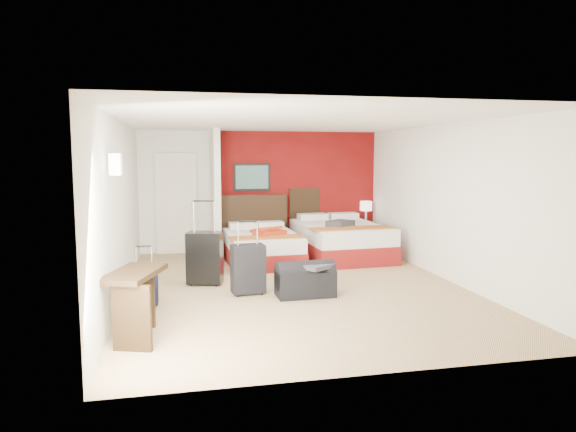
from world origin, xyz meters
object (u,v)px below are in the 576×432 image
object	(u,v)px
duffel_bag	(305,282)
table_lamp	(366,212)
suitcase_black	(205,259)
nightstand	(365,235)
bed_left	(262,248)
suitcase_charcoal	(248,271)
bed_right	(340,241)
suitcase_navy	(145,290)
red_suitcase_open	(268,231)
desk	(135,305)

from	to	relation	value
duffel_bag	table_lamp	bearing A→B (deg)	55.95
table_lamp	suitcase_black	xyz separation A→B (m)	(-3.56, -2.49, -0.40)
nightstand	bed_left	bearing A→B (deg)	-159.81
suitcase_black	duffel_bag	distance (m)	1.69
table_lamp	suitcase_charcoal	world-z (taller)	table_lamp
bed_right	suitcase_navy	bearing A→B (deg)	-146.18
bed_left	suitcase_black	bearing A→B (deg)	-129.29
red_suitcase_open	suitcase_charcoal	size ratio (longest dim) A/B	1.04
bed_left	suitcase_black	world-z (taller)	suitcase_black
nightstand	suitcase_charcoal	size ratio (longest dim) A/B	0.81
suitcase_black	nightstand	bearing A→B (deg)	49.95
desk	suitcase_charcoal	bearing A→B (deg)	65.40
suitcase_black	duffel_bag	xyz separation A→B (m)	(1.36, -0.97, -0.19)
suitcase_charcoal	suitcase_navy	world-z (taller)	suitcase_charcoal
red_suitcase_open	suitcase_black	size ratio (longest dim) A/B	0.91
table_lamp	desk	size ratio (longest dim) A/B	0.51
suitcase_charcoal	suitcase_navy	distance (m)	1.47
bed_right	suitcase_black	size ratio (longest dim) A/B	2.75
suitcase_navy	desk	distance (m)	1.22
bed_left	bed_right	size ratio (longest dim) A/B	0.85
duffel_bag	desk	distance (m)	2.58
duffel_bag	desk	xyz separation A→B (m)	(-2.23, -1.29, 0.17)
bed_right	nightstand	world-z (taller)	bed_right
red_suitcase_open	duffel_bag	bearing A→B (deg)	-111.45
bed_right	duffel_bag	world-z (taller)	bed_right
bed_right	suitcase_navy	distance (m)	4.48
duffel_bag	red_suitcase_open	bearing A→B (deg)	91.65
suitcase_black	suitcase_charcoal	xyz separation A→B (m)	(0.58, -0.70, -0.05)
nightstand	duffel_bag	distance (m)	4.10
duffel_bag	suitcase_charcoal	bearing A→B (deg)	159.14
suitcase_navy	suitcase_charcoal	bearing A→B (deg)	16.50
desk	duffel_bag	bearing A→B (deg)	48.29
suitcase_charcoal	bed_left	bearing A→B (deg)	69.69
desk	suitcase_black	bearing A→B (deg)	87.30
nightstand	table_lamp	size ratio (longest dim) A/B	1.22
suitcase_navy	suitcase_black	bearing A→B (deg)	54.04
nightstand	table_lamp	bearing A→B (deg)	0.00
bed_left	suitcase_charcoal	size ratio (longest dim) A/B	2.66
nightstand	duffel_bag	world-z (taller)	nightstand
red_suitcase_open	suitcase_black	bearing A→B (deg)	-156.84
table_lamp	desk	distance (m)	6.51
bed_left	nightstand	world-z (taller)	nightstand
bed_left	suitcase_navy	bearing A→B (deg)	-129.63
red_suitcase_open	suitcase_black	world-z (taller)	suitcase_black
bed_left	red_suitcase_open	bearing A→B (deg)	-46.56
bed_left	duffel_bag	distance (m)	2.45
table_lamp	bed_left	bearing A→B (deg)	-157.13
suitcase_navy	desk	bearing A→B (deg)	-88.94
table_lamp	suitcase_charcoal	bearing A→B (deg)	-133.09
suitcase_navy	desk	xyz separation A→B (m)	(-0.03, -1.21, 0.15)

